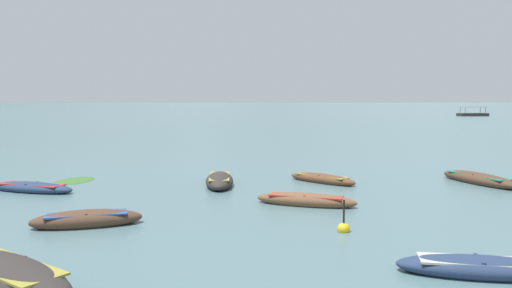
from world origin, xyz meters
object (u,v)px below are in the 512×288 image
(rowboat_0, at_px, (32,188))
(rowboat_4, at_px, (322,179))
(rowboat_5, at_px, (479,268))
(rowboat_6, at_px, (87,220))
(rowboat_7, at_px, (219,181))
(rowboat_1, at_px, (479,179))
(mooring_buoy, at_px, (344,228))
(rowboat_3, at_px, (306,200))
(ferry_0, at_px, (473,114))
(rowboat_8, at_px, (5,275))

(rowboat_0, relative_size, rowboat_4, 1.29)
(rowboat_5, xyz_separation_m, rowboat_6, (-10.06, 4.75, 0.03))
(rowboat_0, xyz_separation_m, rowboat_7, (8.00, 1.16, 0.06))
(rowboat_1, distance_m, mooring_buoy, 11.64)
(rowboat_0, xyz_separation_m, rowboat_1, (20.20, 1.20, 0.04))
(rowboat_3, xyz_separation_m, ferry_0, (57.47, 103.59, 0.27))
(rowboat_4, bearing_deg, rowboat_8, -125.09)
(rowboat_3, distance_m, ferry_0, 118.47)
(rowboat_3, xyz_separation_m, rowboat_4, (1.50, 5.02, -0.01))
(rowboat_8, bearing_deg, rowboat_7, 71.34)
(rowboat_6, xyz_separation_m, rowboat_7, (3.90, 7.13, 0.02))
(rowboat_3, relative_size, rowboat_4, 1.18)
(rowboat_5, bearing_deg, rowboat_7, 117.44)
(rowboat_1, relative_size, rowboat_8, 1.07)
(rowboat_4, xyz_separation_m, rowboat_5, (1.31, -12.49, 0.00))
(rowboat_1, bearing_deg, mooring_buoy, -135.19)
(rowboat_4, bearing_deg, rowboat_7, -172.79)
(rowboat_1, xyz_separation_m, mooring_buoy, (-8.25, -8.20, -0.10))
(rowboat_3, bearing_deg, ferry_0, 60.98)
(rowboat_1, relative_size, rowboat_5, 1.22)
(rowboat_5, relative_size, rowboat_6, 1.07)
(ferry_0, bearing_deg, rowboat_6, -121.33)
(rowboat_0, relative_size, rowboat_6, 1.20)
(rowboat_6, height_order, rowboat_7, rowboat_7)
(rowboat_0, distance_m, rowboat_5, 17.77)
(rowboat_1, relative_size, mooring_buoy, 4.30)
(rowboat_7, bearing_deg, rowboat_4, 7.21)
(rowboat_5, bearing_deg, rowboat_4, 95.98)
(rowboat_3, xyz_separation_m, rowboat_5, (2.81, -7.48, -0.01))
(ferry_0, bearing_deg, rowboat_4, -119.59)
(rowboat_1, height_order, rowboat_5, rowboat_1)
(mooring_buoy, bearing_deg, rowboat_5, -59.05)
(rowboat_7, distance_m, mooring_buoy, 9.06)
(rowboat_3, bearing_deg, rowboat_8, -133.96)
(mooring_buoy, bearing_deg, rowboat_1, 44.81)
(ferry_0, height_order, mooring_buoy, ferry_0)
(rowboat_5, relative_size, rowboat_8, 0.87)
(rowboat_6, bearing_deg, mooring_buoy, -7.49)
(rowboat_1, distance_m, rowboat_6, 17.61)
(rowboat_0, distance_m, rowboat_3, 11.82)
(rowboat_1, height_order, ferry_0, ferry_0)
(rowboat_7, xyz_separation_m, rowboat_8, (-4.10, -12.13, 0.02))
(mooring_buoy, bearing_deg, rowboat_8, -153.68)
(rowboat_0, xyz_separation_m, mooring_buoy, (11.94, -7.00, -0.06))
(rowboat_4, relative_size, ferry_0, 0.42)
(rowboat_5, xyz_separation_m, ferry_0, (54.66, 111.07, 0.28))
(rowboat_4, xyz_separation_m, rowboat_6, (-8.76, -7.74, 0.03))
(rowboat_4, bearing_deg, ferry_0, 60.41)
(rowboat_4, height_order, rowboat_7, rowboat_7)
(rowboat_1, distance_m, ferry_0, 110.44)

